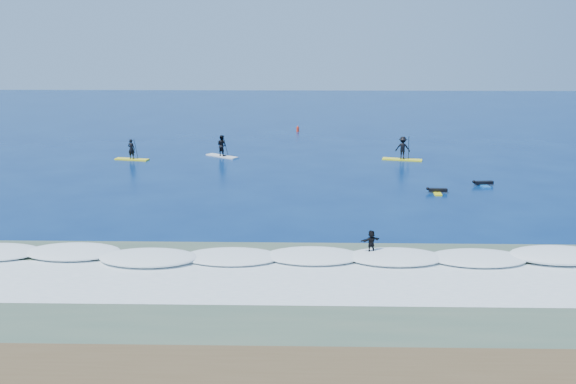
{
  "coord_description": "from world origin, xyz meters",
  "views": [
    {
      "loc": [
        0.43,
        -39.66,
        10.93
      ],
      "look_at": [
        -0.49,
        1.04,
        0.6
      ],
      "focal_mm": 40.0,
      "sensor_mm": 36.0,
      "label": 1
    }
  ],
  "objects_px": {
    "sup_paddler_left": "(132,152)",
    "wave_surfer": "(371,243)",
    "prone_paddler_far": "(483,184)",
    "marker_buoy": "(298,129)",
    "sup_paddler_center": "(222,147)",
    "sup_paddler_right": "(403,149)",
    "prone_paddler_near": "(437,191)"
  },
  "relations": [
    {
      "from": "sup_paddler_right",
      "to": "marker_buoy",
      "type": "xyz_separation_m",
      "value": [
        -9.16,
        15.62,
        -0.6
      ]
    },
    {
      "from": "sup_paddler_left",
      "to": "sup_paddler_center",
      "type": "distance_m",
      "value": 7.79
    },
    {
      "from": "wave_surfer",
      "to": "marker_buoy",
      "type": "xyz_separation_m",
      "value": [
        -3.93,
        40.1,
        -0.4
      ]
    },
    {
      "from": "prone_paddler_far",
      "to": "sup_paddler_right",
      "type": "bearing_deg",
      "value": 18.45
    },
    {
      "from": "sup_paddler_center",
      "to": "prone_paddler_near",
      "type": "xyz_separation_m",
      "value": [
        16.41,
        -12.6,
        -0.71
      ]
    },
    {
      "from": "sup_paddler_center",
      "to": "prone_paddler_far",
      "type": "xyz_separation_m",
      "value": [
        20.15,
        -10.36,
        -0.7
      ]
    },
    {
      "from": "sup_paddler_left",
      "to": "sup_paddler_right",
      "type": "distance_m",
      "value": 23.38
    },
    {
      "from": "sup_paddler_left",
      "to": "prone_paddler_near",
      "type": "bearing_deg",
      "value": -11.84
    },
    {
      "from": "prone_paddler_near",
      "to": "prone_paddler_far",
      "type": "distance_m",
      "value": 4.36
    },
    {
      "from": "sup_paddler_left",
      "to": "wave_surfer",
      "type": "bearing_deg",
      "value": -40.17
    },
    {
      "from": "prone_paddler_far",
      "to": "wave_surfer",
      "type": "xyz_separation_m",
      "value": [
        -9.63,
        -15.26,
        0.58
      ]
    },
    {
      "from": "sup_paddler_left",
      "to": "marker_buoy",
      "type": "bearing_deg",
      "value": 61.29
    },
    {
      "from": "sup_paddler_center",
      "to": "wave_surfer",
      "type": "relative_size",
      "value": 1.77
    },
    {
      "from": "sup_paddler_center",
      "to": "prone_paddler_far",
      "type": "height_order",
      "value": "sup_paddler_center"
    },
    {
      "from": "prone_paddler_far",
      "to": "marker_buoy",
      "type": "relative_size",
      "value": 2.7
    },
    {
      "from": "sup_paddler_center",
      "to": "prone_paddler_far",
      "type": "bearing_deg",
      "value": 8.49
    },
    {
      "from": "sup_paddler_center",
      "to": "sup_paddler_right",
      "type": "xyz_separation_m",
      "value": [
        15.75,
        -1.13,
        0.09
      ]
    },
    {
      "from": "sup_paddler_center",
      "to": "sup_paddler_right",
      "type": "bearing_deg",
      "value": 31.59
    },
    {
      "from": "sup_paddler_left",
      "to": "marker_buoy",
      "type": "distance_m",
      "value": 21.46
    },
    {
      "from": "prone_paddler_near",
      "to": "wave_surfer",
      "type": "distance_m",
      "value": 14.3
    },
    {
      "from": "prone_paddler_near",
      "to": "marker_buoy",
      "type": "relative_size",
      "value": 2.5
    },
    {
      "from": "sup_paddler_right",
      "to": "wave_surfer",
      "type": "bearing_deg",
      "value": -88.07
    },
    {
      "from": "sup_paddler_center",
      "to": "wave_surfer",
      "type": "xyz_separation_m",
      "value": [
        10.52,
        -25.62,
        -0.12
      ]
    },
    {
      "from": "sup_paddler_left",
      "to": "wave_surfer",
      "type": "distance_m",
      "value": 30.11
    },
    {
      "from": "sup_paddler_left",
      "to": "sup_paddler_right",
      "type": "relative_size",
      "value": 0.88
    },
    {
      "from": "prone_paddler_near",
      "to": "prone_paddler_far",
      "type": "xyz_separation_m",
      "value": [
        3.75,
        2.24,
        0.01
      ]
    },
    {
      "from": "prone_paddler_far",
      "to": "wave_surfer",
      "type": "bearing_deg",
      "value": 140.69
    },
    {
      "from": "sup_paddler_left",
      "to": "prone_paddler_far",
      "type": "relative_size",
      "value": 1.54
    },
    {
      "from": "marker_buoy",
      "to": "sup_paddler_center",
      "type": "bearing_deg",
      "value": -114.47
    },
    {
      "from": "prone_paddler_near",
      "to": "prone_paddler_far",
      "type": "bearing_deg",
      "value": -56.27
    },
    {
      "from": "sup_paddler_left",
      "to": "sup_paddler_right",
      "type": "bearing_deg",
      "value": 13.9
    },
    {
      "from": "sup_paddler_right",
      "to": "prone_paddler_near",
      "type": "bearing_deg",
      "value": -72.74
    }
  ]
}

